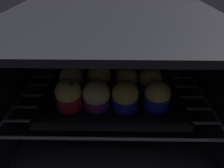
{
  "coord_description": "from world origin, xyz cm",
  "views": [
    {
      "loc": [
        0.77,
        -27.68,
        48.28
      ],
      "look_at": [
        0.0,
        20.01,
        17.34
      ],
      "focal_mm": 31.78,
      "sensor_mm": 36.0,
      "label": 1
    }
  ],
  "objects_px": {
    "muffin_row1_col1": "(100,78)",
    "muffin_row2_col0": "(76,66)",
    "muffin_row0_col3": "(157,96)",
    "muffin_row1_col3": "(150,81)",
    "muffin_row0_col2": "(125,96)",
    "muffin_row2_col2": "(123,67)",
    "muffin_row1_col2": "(126,80)",
    "muffin_row1_col0": "(72,79)",
    "muffin_row2_col1": "(100,66)",
    "baking_tray": "(112,92)",
    "muffin_row0_col0": "(69,95)",
    "muffin_row0_col1": "(97,96)",
    "muffin_row2_col3": "(149,68)"
  },
  "relations": [
    {
      "from": "muffin_row0_col2",
      "to": "muffin_row1_col3",
      "type": "relative_size",
      "value": 1.0
    },
    {
      "from": "muffin_row1_col1",
      "to": "muffin_row1_col0",
      "type": "bearing_deg",
      "value": -179.21
    },
    {
      "from": "muffin_row1_col1",
      "to": "muffin_row2_col3",
      "type": "xyz_separation_m",
      "value": [
        0.15,
        0.07,
        -0.0
      ]
    },
    {
      "from": "baking_tray",
      "to": "muffin_row2_col2",
      "type": "relative_size",
      "value": 4.81
    },
    {
      "from": "muffin_row0_col1",
      "to": "muffin_row0_col3",
      "type": "distance_m",
      "value": 0.15
    },
    {
      "from": "muffin_row1_col0",
      "to": "muffin_row1_col3",
      "type": "xyz_separation_m",
      "value": [
        0.22,
        -0.0,
        -0.0
      ]
    },
    {
      "from": "muffin_row0_col0",
      "to": "muffin_row2_col3",
      "type": "relative_size",
      "value": 1.01
    },
    {
      "from": "muffin_row1_col2",
      "to": "muffin_row2_col0",
      "type": "relative_size",
      "value": 0.86
    },
    {
      "from": "muffin_row0_col2",
      "to": "muffin_row2_col3",
      "type": "distance_m",
      "value": 0.17
    },
    {
      "from": "muffin_row0_col3",
      "to": "muffin_row2_col2",
      "type": "distance_m",
      "value": 0.17
    },
    {
      "from": "muffin_row1_col1",
      "to": "muffin_row2_col0",
      "type": "distance_m",
      "value": 0.11
    },
    {
      "from": "baking_tray",
      "to": "muffin_row1_col2",
      "type": "xyz_separation_m",
      "value": [
        0.04,
        0.0,
        0.04
      ]
    },
    {
      "from": "muffin_row0_col1",
      "to": "muffin_row0_col2",
      "type": "distance_m",
      "value": 0.07
    },
    {
      "from": "baking_tray",
      "to": "muffin_row1_col0",
      "type": "relative_size",
      "value": 4.83
    },
    {
      "from": "muffin_row1_col2",
      "to": "muffin_row1_col0",
      "type": "bearing_deg",
      "value": -179.64
    },
    {
      "from": "muffin_row0_col3",
      "to": "muffin_row2_col0",
      "type": "height_order",
      "value": "muffin_row2_col0"
    },
    {
      "from": "muffin_row0_col3",
      "to": "muffin_row2_col1",
      "type": "relative_size",
      "value": 0.89
    },
    {
      "from": "muffin_row1_col1",
      "to": "muffin_row1_col3",
      "type": "height_order",
      "value": "muffin_row1_col1"
    },
    {
      "from": "muffin_row0_col3",
      "to": "muffin_row1_col3",
      "type": "relative_size",
      "value": 0.99
    },
    {
      "from": "baking_tray",
      "to": "muffin_row1_col3",
      "type": "xyz_separation_m",
      "value": [
        0.11,
        -0.0,
        0.04
      ]
    },
    {
      "from": "muffin_row0_col3",
      "to": "muffin_row1_col3",
      "type": "bearing_deg",
      "value": 96.14
    },
    {
      "from": "muffin_row2_col0",
      "to": "muffin_row2_col1",
      "type": "distance_m",
      "value": 0.08
    },
    {
      "from": "muffin_row0_col2",
      "to": "muffin_row1_col3",
      "type": "xyz_separation_m",
      "value": [
        0.07,
        0.07,
        -0.0
      ]
    },
    {
      "from": "muffin_row1_col3",
      "to": "muffin_row2_col0",
      "type": "bearing_deg",
      "value": 160.46
    },
    {
      "from": "muffin_row1_col1",
      "to": "muffin_row1_col2",
      "type": "height_order",
      "value": "muffin_row1_col1"
    },
    {
      "from": "muffin_row0_col2",
      "to": "muffin_row2_col2",
      "type": "distance_m",
      "value": 0.15
    },
    {
      "from": "muffin_row0_col3",
      "to": "muffin_row2_col0",
      "type": "relative_size",
      "value": 0.87
    },
    {
      "from": "muffin_row0_col1",
      "to": "muffin_row2_col0",
      "type": "distance_m",
      "value": 0.17
    },
    {
      "from": "muffin_row0_col0",
      "to": "muffin_row2_col1",
      "type": "relative_size",
      "value": 0.96
    },
    {
      "from": "baking_tray",
      "to": "muffin_row0_col3",
      "type": "distance_m",
      "value": 0.14
    },
    {
      "from": "muffin_row1_col2",
      "to": "baking_tray",
      "type": "bearing_deg",
      "value": -177.68
    },
    {
      "from": "muffin_row1_col1",
      "to": "muffin_row2_col2",
      "type": "relative_size",
      "value": 1.07
    },
    {
      "from": "muffin_row1_col1",
      "to": "muffin_row1_col3",
      "type": "relative_size",
      "value": 1.11
    },
    {
      "from": "baking_tray",
      "to": "muffin_row2_col3",
      "type": "distance_m",
      "value": 0.14
    },
    {
      "from": "muffin_row2_col2",
      "to": "muffin_row2_col1",
      "type": "bearing_deg",
      "value": 179.2
    },
    {
      "from": "muffin_row1_col2",
      "to": "muffin_row2_col0",
      "type": "height_order",
      "value": "muffin_row2_col0"
    },
    {
      "from": "muffin_row0_col0",
      "to": "muffin_row1_col0",
      "type": "height_order",
      "value": "muffin_row0_col0"
    },
    {
      "from": "muffin_row1_col0",
      "to": "muffin_row1_col3",
      "type": "bearing_deg",
      "value": -0.47
    },
    {
      "from": "muffin_row0_col0",
      "to": "muffin_row0_col3",
      "type": "relative_size",
      "value": 1.08
    },
    {
      "from": "baking_tray",
      "to": "muffin_row0_col0",
      "type": "relative_size",
      "value": 4.69
    },
    {
      "from": "muffin_row0_col3",
      "to": "muffin_row0_col2",
      "type": "bearing_deg",
      "value": -177.32
    },
    {
      "from": "baking_tray",
      "to": "muffin_row2_col3",
      "type": "height_order",
      "value": "muffin_row2_col3"
    },
    {
      "from": "muffin_row2_col2",
      "to": "muffin_row2_col3",
      "type": "height_order",
      "value": "muffin_row2_col3"
    },
    {
      "from": "muffin_row0_col3",
      "to": "muffin_row2_col2",
      "type": "xyz_separation_m",
      "value": [
        -0.08,
        0.15,
        0.0
      ]
    },
    {
      "from": "muffin_row0_col1",
      "to": "muffin_row2_col1",
      "type": "bearing_deg",
      "value": 90.32
    },
    {
      "from": "muffin_row0_col0",
      "to": "muffin_row1_col1",
      "type": "xyz_separation_m",
      "value": [
        0.07,
        0.08,
        0.0
      ]
    },
    {
      "from": "muffin_row0_col1",
      "to": "muffin_row2_col2",
      "type": "xyz_separation_m",
      "value": [
        0.07,
        0.15,
        0.0
      ]
    },
    {
      "from": "muffin_row0_col1",
      "to": "muffin_row2_col2",
      "type": "bearing_deg",
      "value": 64.46
    },
    {
      "from": "muffin_row2_col1",
      "to": "muffin_row1_col2",
      "type": "bearing_deg",
      "value": -43.01
    },
    {
      "from": "muffin_row2_col2",
      "to": "muffin_row2_col3",
      "type": "xyz_separation_m",
      "value": [
        0.08,
        -0.0,
        -0.0
      ]
    }
  ]
}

